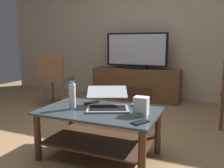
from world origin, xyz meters
TOP-DOWN VIEW (x-y plane):
  - ground_plane at (0.00, 0.00)m, footprint 7.68×7.68m
  - back_wall at (0.00, 2.44)m, footprint 6.40×0.12m
  - coffee_table at (0.15, -0.17)m, footprint 1.05×0.64m
  - media_cabinet at (-0.22, 2.12)m, footprint 1.58×0.43m
  - television at (-0.22, 2.09)m, footprint 1.12×0.20m
  - side_chair at (-1.30, 1.14)m, footprint 0.50×0.50m
  - laptop at (0.19, -0.08)m, footprint 0.50×0.51m
  - router_box at (0.53, -0.16)m, footprint 0.12×0.10m
  - water_bottle_near at (-0.09, -0.23)m, footprint 0.06×0.06m
  - cell_phone at (0.58, -0.36)m, footprint 0.13×0.16m
  - tv_remote at (0.42, 0.04)m, footprint 0.13×0.15m
  - soundbar_remote at (-0.02, 0.02)m, footprint 0.10×0.16m

SIDE VIEW (x-z plane):
  - ground_plane at x=0.00m, z-range 0.00..0.00m
  - media_cabinet at x=-0.22m, z-range 0.00..0.57m
  - coffee_table at x=0.15m, z-range 0.08..0.52m
  - cell_phone at x=0.58m, z-range 0.44..0.45m
  - tv_remote at x=0.42m, z-range 0.44..0.46m
  - soundbar_remote at x=-0.02m, z-range 0.44..0.46m
  - side_chair at x=-1.30m, z-range 0.07..0.93m
  - laptop at x=0.19m, z-range 0.42..0.59m
  - router_box at x=0.53m, z-range 0.44..0.60m
  - water_bottle_near at x=-0.09m, z-range 0.44..0.69m
  - television at x=-0.22m, z-range 0.56..1.20m
  - back_wall at x=0.00m, z-range 0.00..2.80m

